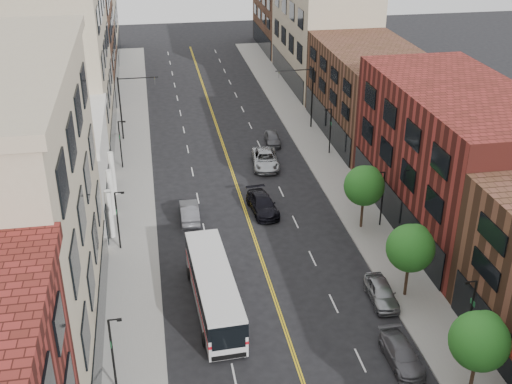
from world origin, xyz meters
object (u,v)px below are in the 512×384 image
city_bus (214,287)px  car_lane_c (272,138)px  car_parked_mid (402,354)px  car_lane_behind (189,212)px  car_parked_far (381,292)px  car_lane_a (262,204)px  car_lane_b (265,159)px

city_bus → car_lane_c: city_bus is taller
car_parked_mid → car_lane_behind: (-11.51, 20.69, 0.10)m
car_parked_mid → car_lane_c: 36.48m
car_parked_far → car_lane_a: car_lane_a is taller
car_parked_mid → car_lane_a: size_ratio=0.85×
car_parked_mid → car_parked_far: size_ratio=1.03×
city_bus → car_lane_b: (7.98, 23.06, -0.94)m
car_parked_far → car_lane_behind: size_ratio=0.95×
city_bus → car_lane_behind: city_bus is taller
city_bus → car_parked_mid: bearing=-37.7°
city_bus → car_parked_mid: (10.83, -7.62, -1.09)m
car_lane_behind → car_lane_c: size_ratio=1.14×
city_bus → car_lane_a: bearing=63.6°
car_lane_b → car_lane_c: 6.09m
car_parked_mid → car_lane_behind: 23.67m
car_parked_mid → car_lane_b: bearing=94.5°
car_lane_a → car_lane_c: (4.00, 15.52, -0.08)m
car_parked_far → car_parked_mid: bearing=-96.2°
car_lane_a → car_lane_c: bearing=70.1°
car_lane_c → car_lane_a: bearing=-99.6°
city_bus → car_parked_mid: 13.28m
car_lane_b → car_lane_c: car_lane_b is taller
car_lane_a → car_lane_b: car_lane_b is taller
car_lane_b → car_lane_c: size_ratio=1.43×
car_parked_far → car_lane_b: bearing=101.3°
city_bus → car_lane_c: bearing=68.5°
car_parked_mid → car_lane_c: size_ratio=1.11×
car_parked_far → car_lane_a: 15.74m
car_parked_mid → car_lane_b: car_lane_b is taller
car_parked_far → car_lane_c: 30.18m
city_bus → car_lane_b: city_bus is taller
city_bus → car_parked_far: (11.79, -1.27, -1.00)m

